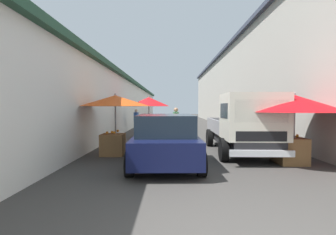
{
  "coord_description": "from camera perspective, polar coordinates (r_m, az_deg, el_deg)",
  "views": [
    {
      "loc": [
        -2.38,
        0.86,
        1.66
      ],
      "look_at": [
        9.85,
        0.98,
        1.16
      ],
      "focal_mm": 27.12,
      "sensor_mm": 36.0,
      "label": 1
    }
  ],
  "objects": [
    {
      "name": "fruit_stall_far_left",
      "position": [
        8.25,
        26.42,
        1.54
      ],
      "size": [
        2.76,
        2.76,
        2.09
      ],
      "color": "#9E9EA3",
      "rests_on": "ground"
    },
    {
      "name": "delivery_truck",
      "position": [
        8.79,
        17.18,
        -1.82
      ],
      "size": [
        4.94,
        2.02,
        2.08
      ],
      "color": "black",
      "rests_on": "ground"
    },
    {
      "name": "fruit_stall_near_right",
      "position": [
        9.1,
        -11.83,
        2.29
      ],
      "size": [
        2.45,
        2.45,
        2.16
      ],
      "color": "#9E9EA3",
      "rests_on": "ground"
    },
    {
      "name": "parked_scooter",
      "position": [
        14.44,
        13.97,
        -2.54
      ],
      "size": [
        1.69,
        0.35,
        1.14
      ],
      "color": "black",
      "rests_on": "ground"
    },
    {
      "name": "ground",
      "position": [
        15.99,
        3.64,
        -3.62
      ],
      "size": [
        90.0,
        90.0,
        0.0
      ],
      "primitive_type": "plane",
      "color": "#3D3A38"
    },
    {
      "name": "vendor_by_crates",
      "position": [
        12.98,
        1.79,
        -0.81
      ],
      "size": [
        0.63,
        0.31,
        1.64
      ],
      "color": "#232328",
      "rests_on": "ground"
    },
    {
      "name": "vendor_in_shade",
      "position": [
        16.85,
        -7.18,
        -0.37
      ],
      "size": [
        0.61,
        0.28,
        1.53
      ],
      "color": "navy",
      "rests_on": "ground"
    },
    {
      "name": "building_right_concrete",
      "position": [
        19.97,
        25.0,
        7.01
      ],
      "size": [
        49.8,
        7.5,
        6.7
      ],
      "color": "#A39E93",
      "rests_on": "ground"
    },
    {
      "name": "fruit_stall_mid_lane",
      "position": [
        13.89,
        -4.2,
        2.53
      ],
      "size": [
        2.26,
        2.26,
        2.28
      ],
      "color": "#9E9EA3",
      "rests_on": "ground"
    },
    {
      "name": "building_left_whitewash",
      "position": [
        19.25,
        -19.16,
        2.87
      ],
      "size": [
        49.8,
        7.5,
        3.74
      ],
      "color": "silver",
      "rests_on": "ground"
    },
    {
      "name": "hatchback_car",
      "position": [
        7.34,
        -0.57,
        -4.9
      ],
      "size": [
        3.95,
        2.0,
        1.45
      ],
      "color": "#0F1438",
      "rests_on": "ground"
    }
  ]
}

